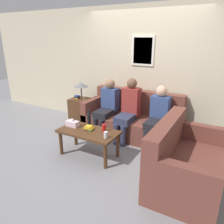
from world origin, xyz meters
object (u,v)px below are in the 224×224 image
at_px(coffee_table, 89,135).
at_px(person_right, 158,115).
at_px(couch_main, 132,120).
at_px(person_left, 107,105).
at_px(wine_bottle, 89,119).
at_px(couch_side, 184,164).
at_px(drinking_glass, 106,135).
at_px(person_middle, 129,108).

distance_m(coffee_table, person_right, 1.33).
height_order(couch_main, person_right, person_right).
distance_m(coffee_table, person_left, 1.07).
bearing_deg(wine_bottle, person_left, 97.36).
distance_m(couch_side, coffee_table, 1.60).
bearing_deg(couch_main, drinking_glass, -85.12).
relative_size(couch_side, person_right, 1.26).
distance_m(couch_main, person_right, 0.70).
xyz_separation_m(couch_main, person_middle, (-0.01, -0.19, 0.33)).
distance_m(wine_bottle, person_right, 1.27).
relative_size(coffee_table, drinking_glass, 9.94).
bearing_deg(drinking_glass, coffee_table, 166.99).
relative_size(couch_main, person_right, 1.74).
distance_m(couch_main, person_left, 0.62).
relative_size(couch_main, drinking_glass, 18.99).
bearing_deg(coffee_table, person_middle, 73.90).
relative_size(coffee_table, person_right, 0.91).
bearing_deg(person_middle, person_left, 175.51).
relative_size(couch_main, person_middle, 1.62).
bearing_deg(person_right, coffee_table, -132.40).
height_order(coffee_table, person_right, person_right).
distance_m(couch_main, wine_bottle, 1.09).
bearing_deg(person_right, person_middle, 179.12).
distance_m(person_left, person_right, 1.12).
xyz_separation_m(person_middle, person_right, (0.60, -0.01, -0.03)).
distance_m(wine_bottle, person_left, 0.82).
bearing_deg(person_left, person_right, -2.55).
bearing_deg(wine_bottle, couch_main, 66.74).
xyz_separation_m(coffee_table, person_left, (-0.23, 1.02, 0.21)).
distance_m(drinking_glass, person_middle, 1.08).
xyz_separation_m(wine_bottle, person_left, (-0.11, 0.81, 0.02)).
xyz_separation_m(coffee_table, drinking_glass, (0.40, -0.09, 0.12)).
xyz_separation_m(wine_bottle, person_middle, (0.41, 0.77, 0.05)).
relative_size(person_left, person_right, 1.01).
height_order(wine_bottle, person_right, person_right).
relative_size(couch_side, person_middle, 1.18).
bearing_deg(person_middle, person_right, -0.88).
bearing_deg(drinking_glass, person_middle, 96.13).
height_order(couch_main, person_middle, person_middle).
height_order(wine_bottle, person_left, person_left).
height_order(coffee_table, person_left, person_left).
distance_m(couch_main, couch_side, 1.75).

